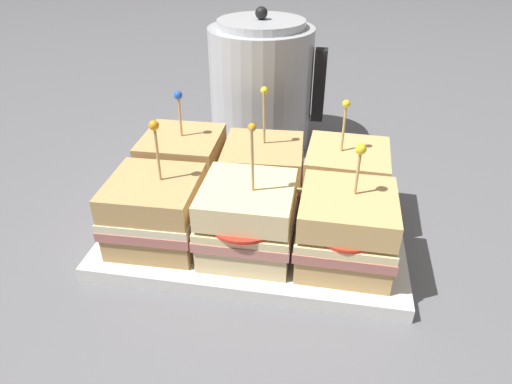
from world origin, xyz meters
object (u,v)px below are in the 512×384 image
Objects in this scene: kettle_steel at (261,85)px; serving_platter at (256,227)px; sandwich_back_left at (183,165)px; sandwich_front_left at (156,211)px; sandwich_front_center at (247,219)px; sandwich_back_right at (345,180)px; sandwich_front_right at (346,230)px; sandwich_back_center at (264,173)px.

serving_platter is at bearing -82.09° from kettle_steel.
serving_platter is at bearing -26.62° from sandwich_back_left.
sandwich_front_center reaches higher than sandwich_front_left.
sandwich_back_right is at bearing 44.77° from sandwich_front_center.
kettle_steel is (-0.04, 0.34, 0.04)m from sandwich_front_center.
sandwich_front_left is 0.67× the size of kettle_steel.
sandwich_front_right is at bearing -0.11° from sandwich_front_center.
sandwich_back_center is (0.00, 0.11, -0.00)m from sandwich_front_center.
serving_platter is at bearing 26.61° from sandwich_front_left.
sandwich_back_left is at bearing 179.20° from sandwich_back_right.
kettle_steel reaches higher than sandwich_back_right.
kettle_steel reaches higher than sandwich_front_center.
sandwich_front_right is 0.63× the size of kettle_steel.
sandwich_front_left is 0.11m from sandwich_front_center.
sandwich_back_left reaches higher than sandwich_front_right.
sandwich_front_center is (-0.00, -0.06, 0.05)m from serving_platter.
sandwich_front_center is 1.04× the size of sandwich_back_center.
sandwich_back_center is (0.12, -0.00, -0.00)m from sandwich_back_left.
sandwich_front_right is 0.95× the size of sandwich_back_right.
sandwich_front_center reaches higher than sandwich_front_right.
serving_platter is 0.14m from sandwich_front_left.
serving_platter is 1.59× the size of kettle_steel.
sandwich_back_right is (0.22, 0.11, 0.00)m from sandwich_front_left.
sandwich_front_right is at bearing -65.83° from kettle_steel.
sandwich_front_left is (-0.11, -0.06, 0.05)m from serving_platter.
serving_platter is 2.39× the size of sandwich_front_left.
sandwich_back_left is at bearing 90.62° from sandwich_front_left.
serving_platter is 0.14m from sandwich_back_left.
sandwich_front_center is 0.34m from kettle_steel.
sandwich_back_left is at bearing 153.13° from sandwich_front_right.
kettle_steel is (-0.04, 0.22, 0.05)m from sandwich_back_center.
serving_platter is at bearing -154.23° from sandwich_back_right.
sandwich_back_center is at bearing -0.29° from sandwich_back_left.
sandwich_back_right is 0.27m from kettle_steel.
sandwich_front_left reaches higher than sandwich_front_right.
kettle_steel is (0.07, 0.33, 0.05)m from sandwich_front_left.
sandwich_back_center reaches higher than sandwich_back_left.
sandwich_front_left reaches higher than serving_platter.
kettle_steel reaches higher than sandwich_back_center.
sandwich_front_center is at bearing 179.89° from sandwich_front_right.
kettle_steel is at bearing 71.43° from sandwich_back_left.
serving_platter is 0.13m from sandwich_back_right.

